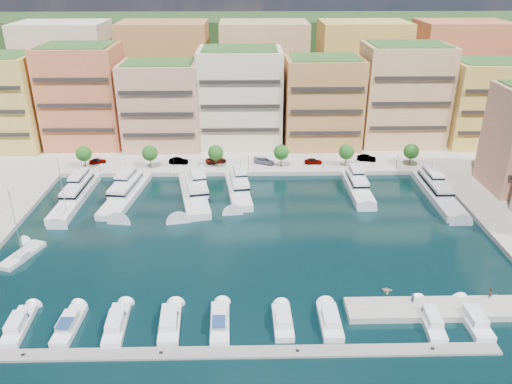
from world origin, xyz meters
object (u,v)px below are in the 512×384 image
at_px(lamppost_1, 174,160).
at_px(car_2, 216,160).
at_px(yacht_5, 357,186).
at_px(person_0, 413,298).
at_px(sailboat_1, 22,256).
at_px(tender_1, 387,290).
at_px(tree_0, 84,154).
at_px(yacht_1, 126,192).
at_px(cruiser_1, 69,325).
at_px(cruiser_5, 283,322).
at_px(cruiser_8, 431,321).
at_px(lamppost_4, 397,158).
at_px(car_4, 313,161).
at_px(yacht_3, 238,188).
at_px(car_0, 98,161).
at_px(cruiser_0, 18,326).
at_px(tree_2, 216,153).
at_px(tree_3, 281,152).
at_px(car_5, 366,158).
at_px(lamppost_2, 249,159).
at_px(cruiser_9, 473,320).
at_px(yacht_2, 194,191).
at_px(lamppost_3, 323,159).
at_px(lamppost_0, 98,161).
at_px(car_3, 264,161).
at_px(tree_1, 150,153).
at_px(cruiser_6, 330,322).
at_px(tree_5, 411,151).
at_px(cruiser_4, 220,323).
at_px(cruiser_3, 170,324).
at_px(tree_4, 346,152).
at_px(tender_3, 497,296).
at_px(yacht_0, 77,194).
at_px(sailboat_2, 67,216).

distance_m(lamppost_1, car_2, 11.27).
relative_size(yacht_5, person_0, 10.33).
distance_m(sailboat_1, car_2, 52.60).
height_order(yacht_5, tender_1, yacht_5).
height_order(tree_0, tender_1, tree_0).
bearing_deg(yacht_1, cruiser_1, -88.32).
xyz_separation_m(cruiser_5, cruiser_8, (21.15, -0.02, -0.00)).
height_order(yacht_5, sailboat_1, sailboat_1).
xyz_separation_m(lamppost_4, car_4, (-19.79, 3.90, -2.08)).
height_order(yacht_3, car_0, yacht_3).
height_order(tree_0, person_0, tree_0).
relative_size(yacht_1, cruiser_0, 2.62).
distance_m(tree_0, yacht_1, 19.94).
height_order(tree_2, car_0, tree_2).
height_order(tree_3, car_0, tree_3).
distance_m(car_2, car_5, 38.16).
distance_m(lamppost_2, cruiser_9, 64.27).
xyz_separation_m(cruiser_5, cruiser_9, (27.30, -0.02, -0.00)).
bearing_deg(yacht_2, lamppost_3, 22.22).
relative_size(cruiser_1, cruiser_9, 0.97).
relative_size(lamppost_0, lamppost_4, 1.00).
relative_size(cruiser_8, car_2, 1.77).
relative_size(car_3, car_5, 1.11).
bearing_deg(tree_1, yacht_5, -14.37).
distance_m(cruiser_0, car_3, 70.37).
bearing_deg(lamppost_4, lamppost_1, 180.00).
height_order(tree_1, lamppost_4, tree_1).
distance_m(tender_1, car_2, 60.91).
distance_m(lamppost_0, car_0, 6.04).
bearing_deg(yacht_5, cruiser_6, -106.20).
bearing_deg(car_0, sailboat_1, 161.27).
xyz_separation_m(tree_5, lamppost_0, (-76.00, -2.30, -0.92)).
distance_m(tree_3, cruiser_4, 59.59).
distance_m(yacht_3, cruiser_3, 46.07).
distance_m(tree_1, lamppost_2, 24.13).
distance_m(tree_2, cruiser_3, 58.35).
height_order(lamppost_2, lamppost_4, same).
xyz_separation_m(lamppost_2, cruiser_0, (-32.80, -55.79, -3.28)).
distance_m(tree_3, tree_4, 16.00).
xyz_separation_m(lamppost_0, yacht_2, (23.90, -12.29, -2.62)).
relative_size(cruiser_6, car_0, 1.91).
bearing_deg(tender_3, tree_1, 73.11).
bearing_deg(cruiser_0, tree_3, 54.92).
xyz_separation_m(yacht_0, car_0, (-0.26, 18.35, 0.49)).
xyz_separation_m(tree_4, tender_3, (13.79, -52.50, -4.33)).
height_order(cruiser_9, tender_1, cruiser_9).
relative_size(cruiser_0, cruiser_1, 1.01).
relative_size(lamppost_2, car_5, 0.88).
distance_m(yacht_1, sailboat_2, 13.89).
bearing_deg(tree_1, tree_0, 180.00).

